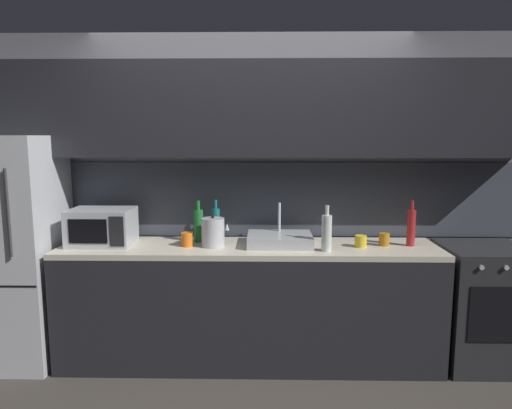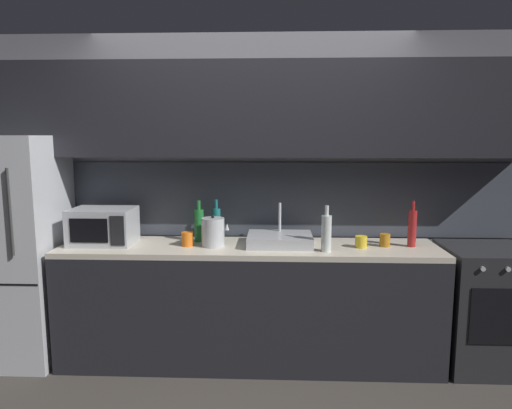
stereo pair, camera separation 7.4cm
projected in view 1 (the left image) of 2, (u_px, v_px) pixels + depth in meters
back_wall at (250, 156)px, 3.66m from camera, size 4.55×0.44×2.50m
counter_run at (249, 304)px, 3.52m from camera, size 2.81×0.60×0.90m
refrigerator at (13, 250)px, 3.50m from camera, size 0.68×0.69×1.71m
oven_range at (481, 305)px, 3.49m from camera, size 0.60×0.62×0.90m
microwave at (102, 227)px, 3.48m from camera, size 0.46×0.35×0.27m
sink_basin at (280, 239)px, 3.48m from camera, size 0.48×0.38×0.30m
kettle at (213, 232)px, 3.41m from camera, size 0.20×0.17×0.24m
wine_bottle_clear at (327, 232)px, 3.27m from camera, size 0.07×0.07×0.33m
wine_bottle_red at (411, 227)px, 3.43m from camera, size 0.06×0.06×0.34m
wine_bottle_teal at (216, 223)px, 3.64m from camera, size 0.07×0.07×0.32m
wine_bottle_green at (198, 225)px, 3.57m from camera, size 0.07×0.07×0.32m
mug_orange at (187, 239)px, 3.43m from camera, size 0.09×0.09×0.10m
mug_amber at (384, 240)px, 3.45m from camera, size 0.08×0.08×0.09m
mug_yellow at (361, 241)px, 3.41m from camera, size 0.09×0.09×0.09m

